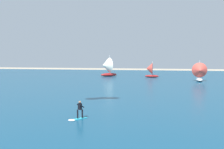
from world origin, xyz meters
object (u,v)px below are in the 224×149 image
object	(u,v)px
sailboat_far_right	(107,67)
sailboat_heeled_over	(200,72)
kitesurfer	(78,113)
sailboat_leading	(150,70)

from	to	relation	value
sailboat_far_right	sailboat_heeled_over	xyz separation A→B (m)	(22.58, -10.40, -0.47)
kitesurfer	sailboat_far_right	bearing A→B (deg)	97.31
kitesurfer	sailboat_far_right	xyz separation A→B (m)	(-6.07, 47.30, 1.99)
kitesurfer	sailboat_far_right	world-z (taller)	sailboat_far_right
sailboat_far_right	sailboat_leading	size ratio (longest dim) A/B	1.33
sailboat_heeled_over	kitesurfer	bearing A→B (deg)	-114.11
kitesurfer	sailboat_leading	bearing A→B (deg)	83.15
kitesurfer	sailboat_heeled_over	world-z (taller)	sailboat_heeled_over
kitesurfer	sailboat_heeled_over	size ratio (longest dim) A/B	0.41
sailboat_leading	sailboat_heeled_over	world-z (taller)	sailboat_heeled_over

